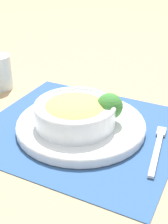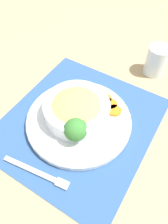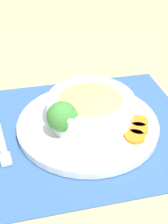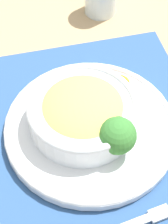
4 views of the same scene
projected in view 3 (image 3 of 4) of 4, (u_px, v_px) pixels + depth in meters
name	position (u px, v px, depth m)	size (l,w,h in m)	color
ground_plane	(88.00, 129.00, 0.68)	(4.00, 4.00, 0.00)	tan
placemat	(88.00, 128.00, 0.68)	(0.47, 0.43, 0.00)	#2D5184
plate	(88.00, 123.00, 0.67)	(0.30, 0.30, 0.02)	silver
bowl	(91.00, 106.00, 0.66)	(0.19, 0.19, 0.06)	silver
broccoli_floret	(62.00, 117.00, 0.61)	(0.06, 0.06, 0.07)	#759E51
carrot_slice_near	(135.00, 137.00, 0.62)	(0.04, 0.04, 0.01)	orange
carrot_slice_middle	(138.00, 129.00, 0.64)	(0.04, 0.04, 0.01)	orange
carrot_slice_far	(139.00, 122.00, 0.66)	(0.04, 0.04, 0.01)	orange
fork	(1.00, 141.00, 0.63)	(0.03, 0.18, 0.01)	silver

